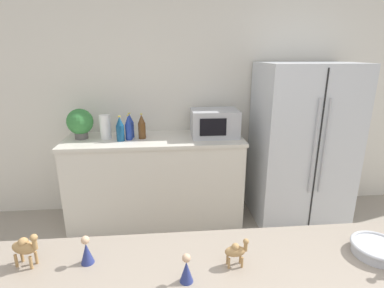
{
  "coord_description": "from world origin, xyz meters",
  "views": [
    {
      "loc": [
        -0.21,
        -0.59,
        1.78
      ],
      "look_at": [
        -0.03,
        1.37,
        1.17
      ],
      "focal_mm": 28.0,
      "sensor_mm": 36.0,
      "label": 1
    }
  ],
  "objects_px": {
    "back_bottle_2": "(120,129)",
    "fruit_bowl": "(377,249)",
    "potted_plant": "(80,123)",
    "camel_figurine_second": "(25,247)",
    "back_bottle_0": "(130,126)",
    "camel_figurine": "(236,251)",
    "wise_man_figurine_crimson": "(87,252)",
    "microwave": "(214,123)",
    "back_bottle_1": "(142,127)",
    "wise_man_figurine_purple": "(186,270)",
    "paper_towel_roll": "(105,127)",
    "refrigerator": "(301,144)",
    "back_bottle_3": "(129,128)"
  },
  "relations": [
    {
      "from": "potted_plant",
      "to": "back_bottle_3",
      "type": "height_order",
      "value": "potted_plant"
    },
    {
      "from": "camel_figurine",
      "to": "camel_figurine_second",
      "type": "bearing_deg",
      "value": 174.7
    },
    {
      "from": "back_bottle_1",
      "to": "wise_man_figurine_purple",
      "type": "bearing_deg",
      "value": -81.79
    },
    {
      "from": "back_bottle_1",
      "to": "wise_man_figurine_purple",
      "type": "relative_size",
      "value": 2.24
    },
    {
      "from": "camel_figurine",
      "to": "wise_man_figurine_crimson",
      "type": "relative_size",
      "value": 0.97
    },
    {
      "from": "refrigerator",
      "to": "back_bottle_3",
      "type": "bearing_deg",
      "value": 179.05
    },
    {
      "from": "fruit_bowl",
      "to": "wise_man_figurine_purple",
      "type": "relative_size",
      "value": 1.76
    },
    {
      "from": "back_bottle_0",
      "to": "wise_man_figurine_crimson",
      "type": "distance_m",
      "value": 2.02
    },
    {
      "from": "camel_figurine",
      "to": "fruit_bowl",
      "type": "bearing_deg",
      "value": 1.28
    },
    {
      "from": "back_bottle_0",
      "to": "camel_figurine_second",
      "type": "bearing_deg",
      "value": -95.06
    },
    {
      "from": "fruit_bowl",
      "to": "wise_man_figurine_purple",
      "type": "xyz_separation_m",
      "value": [
        -0.78,
        -0.08,
        0.02
      ]
    },
    {
      "from": "paper_towel_roll",
      "to": "fruit_bowl",
      "type": "xyz_separation_m",
      "value": [
        1.46,
        -2.05,
        -0.04
      ]
    },
    {
      "from": "camel_figurine",
      "to": "wise_man_figurine_crimson",
      "type": "distance_m",
      "value": 0.58
    },
    {
      "from": "potted_plant",
      "to": "fruit_bowl",
      "type": "relative_size",
      "value": 1.52
    },
    {
      "from": "microwave",
      "to": "potted_plant",
      "type": "bearing_deg",
      "value": 179.01
    },
    {
      "from": "back_bottle_2",
      "to": "fruit_bowl",
      "type": "distance_m",
      "value": 2.34
    },
    {
      "from": "fruit_bowl",
      "to": "camel_figurine",
      "type": "bearing_deg",
      "value": -178.72
    },
    {
      "from": "potted_plant",
      "to": "back_bottle_0",
      "type": "relative_size",
      "value": 1.2
    },
    {
      "from": "back_bottle_2",
      "to": "potted_plant",
      "type": "bearing_deg",
      "value": 163.52
    },
    {
      "from": "back_bottle_3",
      "to": "microwave",
      "type": "bearing_deg",
      "value": 3.78
    },
    {
      "from": "microwave",
      "to": "back_bottle_1",
      "type": "relative_size",
      "value": 1.87
    },
    {
      "from": "refrigerator",
      "to": "back_bottle_2",
      "type": "relative_size",
      "value": 6.67
    },
    {
      "from": "wise_man_figurine_purple",
      "to": "paper_towel_roll",
      "type": "bearing_deg",
      "value": 107.51
    },
    {
      "from": "refrigerator",
      "to": "camel_figurine",
      "type": "distance_m",
      "value": 2.31
    },
    {
      "from": "refrigerator",
      "to": "back_bottle_2",
      "type": "bearing_deg",
      "value": -179.7
    },
    {
      "from": "camel_figurine",
      "to": "camel_figurine_second",
      "type": "height_order",
      "value": "camel_figurine_second"
    },
    {
      "from": "back_bottle_0",
      "to": "back_bottle_1",
      "type": "distance_m",
      "value": 0.14
    },
    {
      "from": "potted_plant",
      "to": "back_bottle_2",
      "type": "height_order",
      "value": "potted_plant"
    },
    {
      "from": "refrigerator",
      "to": "potted_plant",
      "type": "xyz_separation_m",
      "value": [
        -2.3,
        0.11,
        0.26
      ]
    },
    {
      "from": "paper_towel_roll",
      "to": "back_bottle_3",
      "type": "distance_m",
      "value": 0.25
    },
    {
      "from": "wise_man_figurine_purple",
      "to": "wise_man_figurine_crimson",
      "type": "bearing_deg",
      "value": 160.53
    },
    {
      "from": "refrigerator",
      "to": "back_bottle_0",
      "type": "relative_size",
      "value": 6.59
    },
    {
      "from": "back_bottle_0",
      "to": "wise_man_figurine_purple",
      "type": "height_order",
      "value": "back_bottle_0"
    },
    {
      "from": "back_bottle_0",
      "to": "back_bottle_2",
      "type": "height_order",
      "value": "back_bottle_0"
    },
    {
      "from": "back_bottle_0",
      "to": "back_bottle_1",
      "type": "height_order",
      "value": "back_bottle_1"
    },
    {
      "from": "wise_man_figurine_crimson",
      "to": "wise_man_figurine_purple",
      "type": "bearing_deg",
      "value": -19.47
    },
    {
      "from": "back_bottle_2",
      "to": "fruit_bowl",
      "type": "height_order",
      "value": "back_bottle_2"
    },
    {
      "from": "back_bottle_2",
      "to": "back_bottle_0",
      "type": "bearing_deg",
      "value": 57.8
    },
    {
      "from": "back_bottle_1",
      "to": "back_bottle_2",
      "type": "xyz_separation_m",
      "value": [
        -0.21,
        -0.07,
        -0.0
      ]
    },
    {
      "from": "back_bottle_1",
      "to": "back_bottle_0",
      "type": "bearing_deg",
      "value": 156.33
    },
    {
      "from": "back_bottle_1",
      "to": "back_bottle_2",
      "type": "height_order",
      "value": "back_bottle_1"
    },
    {
      "from": "potted_plant",
      "to": "refrigerator",
      "type": "bearing_deg",
      "value": -2.79
    },
    {
      "from": "fruit_bowl",
      "to": "camel_figurine_second",
      "type": "height_order",
      "value": "camel_figurine_second"
    },
    {
      "from": "back_bottle_2",
      "to": "paper_towel_roll",
      "type": "bearing_deg",
      "value": 147.22
    },
    {
      "from": "back_bottle_0",
      "to": "fruit_bowl",
      "type": "distance_m",
      "value": 2.41
    },
    {
      "from": "camel_figurine_second",
      "to": "back_bottle_0",
      "type": "bearing_deg",
      "value": 84.94
    },
    {
      "from": "back_bottle_0",
      "to": "wise_man_figurine_purple",
      "type": "relative_size",
      "value": 2.23
    },
    {
      "from": "back_bottle_3",
      "to": "camel_figurine",
      "type": "height_order",
      "value": "back_bottle_3"
    },
    {
      "from": "back_bottle_2",
      "to": "back_bottle_1",
      "type": "bearing_deg",
      "value": 19.62
    },
    {
      "from": "camel_figurine",
      "to": "paper_towel_roll",
      "type": "bearing_deg",
      "value": 112.8
    }
  ]
}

